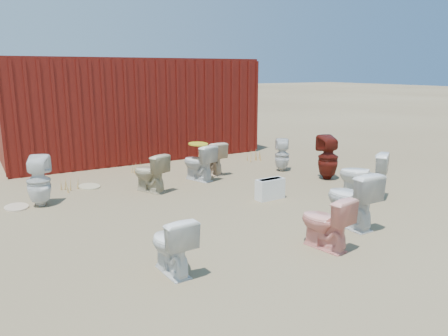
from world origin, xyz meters
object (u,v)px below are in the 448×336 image
toilet_front_e (363,175)px  toilet_back_yellowlid (198,162)px  toilet_back_beige_left (150,173)px  loose_tank (270,189)px  toilet_front_maroon (328,158)px  shipping_container (131,108)px  toilet_front_a (172,244)px  toilet_back_e (282,155)px  toilet_back_a (39,181)px  toilet_front_c (351,199)px  toilet_front_pink (325,222)px  toilet_back_beige_right (212,158)px

toilet_front_e → toilet_back_yellowlid: 3.10m
toilet_back_beige_left → loose_tank: size_ratio=1.39×
toilet_front_maroon → loose_tank: (-1.80, -0.53, -0.26)m
shipping_container → toilet_front_a: bearing=-105.6°
toilet_back_e → toilet_back_a: bearing=34.5°
toilet_front_c → toilet_back_beige_left: size_ratio=1.15×
toilet_front_pink → toilet_back_beige_right: toilet_back_beige_right is taller
toilet_front_a → toilet_back_yellowlid: bearing=-124.3°
toilet_back_a → toilet_back_beige_left: 1.84m
toilet_front_a → toilet_back_yellowlid: (2.11, 3.44, 0.03)m
toilet_front_c → toilet_back_beige_right: size_ratio=1.16×
toilet_front_e → toilet_back_e: (0.06, 2.28, -0.05)m
toilet_front_a → toilet_front_e: 4.08m
toilet_front_c → loose_tank: size_ratio=1.60×
loose_tank → toilet_front_pink: bearing=-110.3°
toilet_back_a → toilet_back_beige_left: toilet_back_a is taller
toilet_back_yellowlid → loose_tank: 1.83m
toilet_front_maroon → toilet_front_e: 1.30m
toilet_front_a → toilet_front_c: 2.72m
toilet_front_maroon → toilet_front_e: (-0.39, -1.24, -0.04)m
toilet_back_yellowlid → toilet_front_a: bearing=40.2°
toilet_front_pink → toilet_front_c: bearing=-165.5°
toilet_front_c → toilet_back_yellowlid: (-0.61, 3.40, -0.04)m
toilet_front_c → toilet_back_beige_right: (-0.11, 3.73, -0.06)m
shipping_container → toilet_back_a: 4.40m
toilet_back_yellowlid → toilet_front_maroon: bearing=132.7°
toilet_front_c → toilet_front_e: bearing=-142.6°
toilet_front_a → toilet_back_beige_left: size_ratio=0.94×
toilet_back_yellowlid → loose_tank: (0.44, -1.77, -0.18)m
toilet_front_pink → toilet_back_beige_left: (-0.90, 3.49, 0.01)m
shipping_container → toilet_back_e: 4.11m
toilet_front_a → toilet_back_e: size_ratio=0.94×
toilet_front_a → toilet_back_yellowlid: 4.04m
toilet_front_pink → toilet_front_e: size_ratio=0.85×
shipping_container → toilet_front_c: (0.86, -6.58, -0.80)m
toilet_back_a → toilet_back_beige_right: (3.45, 0.52, -0.06)m
toilet_front_c → toilet_back_beige_left: 3.56m
toilet_back_beige_right → shipping_container: bearing=-76.3°
toilet_back_yellowlid → toilet_back_beige_left: bearing=-4.0°
shipping_container → toilet_back_beige_right: 3.07m
toilet_front_maroon → toilet_back_beige_left: bearing=-0.3°
shipping_container → toilet_front_maroon: (2.50, -4.43, -0.76)m
toilet_front_pink → toilet_back_beige_left: bearing=-85.7°
toilet_back_beige_right → toilet_back_beige_left: bearing=19.9°
toilet_front_e → toilet_back_yellowlid: (-1.86, 2.48, -0.04)m
toilet_back_a → shipping_container: bearing=-106.3°
shipping_container → loose_tank: bearing=-82.0°
toilet_front_c → toilet_back_a: 4.80m
toilet_back_a → toilet_front_e: bearing=176.9°
toilet_front_maroon → toilet_back_beige_left: toilet_front_maroon is taller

